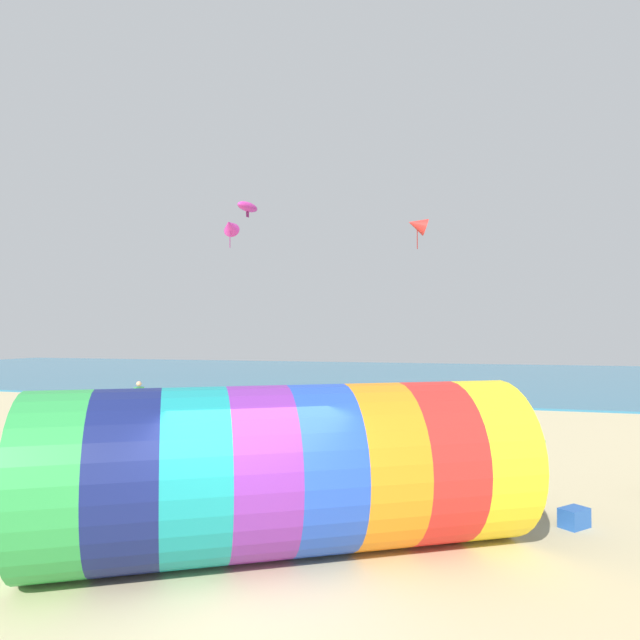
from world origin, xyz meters
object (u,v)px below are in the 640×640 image
Objects in this scene: kite_magenta_delta at (230,226)px; kite_red_delta at (417,225)px; bystander_near_water at (139,401)px; giant_inflatable_tube at (288,469)px; bystander_mid_beach at (445,421)px; cooler_box at (574,518)px; kite_handler at (536,469)px; kite_magenta_parafoil at (248,207)px.

kite_red_delta is (6.63, 0.88, -0.15)m from kite_magenta_delta.
bystander_near_water is (-4.99, 1.88, -6.68)m from kite_magenta_delta.
giant_inflatable_tube is at bearing -94.94° from kite_red_delta.
bystander_mid_beach is at bearing 78.76° from giant_inflatable_tube.
kite_red_delta is 0.74× the size of bystander_mid_beach.
bystander_mid_beach is (0.99, -1.09, -6.53)m from kite_red_delta.
kite_magenta_delta reaches higher than cooler_box.
kite_handler is 10.35m from kite_red_delta.
kite_magenta_delta is 0.71× the size of bystander_mid_beach.
kite_magenta_parafoil is at bearing 136.71° from cooler_box.
kite_magenta_delta is (-5.70, 9.88, 6.13)m from giant_inflatable_tube.
bystander_mid_beach is at bearing -22.68° from kite_magenta_parafoil.
kite_handler reaches higher than bystander_near_water.
kite_magenta_parafoil is (-10.55, 9.82, 8.08)m from kite_handler.
kite_red_delta is (-3.18, 7.41, 6.48)m from kite_handler.
kite_magenta_parafoil is 7.91m from kite_red_delta.
kite_red_delta reaches higher than giant_inflatable_tube.
bystander_near_water is at bearing 175.08° from kite_red_delta.
kite_red_delta is 11.47m from cooler_box.
kite_handler reaches higher than bystander_mid_beach.
kite_magenta_delta is 10.14m from bystander_mid_beach.
cooler_box is (3.79, -8.11, -7.18)m from kite_red_delta.
kite_red_delta is 6.69m from bystander_mid_beach.
kite_magenta_delta is at bearing -20.60° from bystander_near_water.
kite_handler reaches higher than cooler_box.
bystander_mid_beach is (12.61, -2.09, 0.01)m from bystander_near_water.
kite_handler is at bearing -70.90° from bystander_mid_beach.
bystander_mid_beach is 7.58m from cooler_box.
bystander_mid_beach is 3.16× the size of cooler_box.
cooler_box is (10.42, -7.23, -7.33)m from kite_magenta_delta.
kite_magenta_delta is 0.85× the size of kite_magenta_parafoil.
giant_inflatable_tube is 5.05× the size of bystander_near_water.
kite_magenta_parafoil reaches higher than kite_red_delta.
kite_red_delta is at bearing 115.06° from cooler_box.
giant_inflatable_tube is 9.87m from bystander_mid_beach.
giant_inflatable_tube is 5.55m from cooler_box.
kite_magenta_delta is 8.55m from bystander_near_water.
giant_inflatable_tube reaches higher than bystander_near_water.
kite_magenta_parafoil is at bearing 18.26° from bystander_near_water.
bystander_near_water is (-10.69, 11.76, -0.55)m from giant_inflatable_tube.
bystander_mid_beach reaches higher than cooler_box.
bystander_mid_beach is at bearing -9.40° from bystander_near_water.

